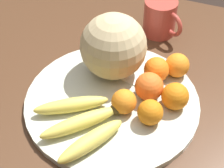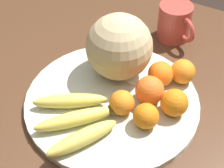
% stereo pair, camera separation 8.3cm
% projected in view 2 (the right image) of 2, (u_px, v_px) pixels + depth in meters
% --- Properties ---
extents(kitchen_table, '(1.53, 0.89, 0.75)m').
position_uv_depth(kitchen_table, '(131.00, 118.00, 0.97)').
color(kitchen_table, '#4C301E').
rests_on(kitchen_table, ground_plane).
extents(fruit_bowl, '(0.40, 0.40, 0.02)m').
position_uv_depth(fruit_bowl, '(112.00, 102.00, 0.87)').
color(fruit_bowl, beige).
rests_on(fruit_bowl, kitchen_table).
extents(melon, '(0.16, 0.16, 0.16)m').
position_uv_depth(melon, '(119.00, 47.00, 0.88)').
color(melon, '#C6B284').
rests_on(melon, fruit_bowl).
extents(banana_bunch, '(0.21, 0.21, 0.04)m').
position_uv_depth(banana_bunch, '(77.00, 119.00, 0.80)').
color(banana_bunch, '#473819').
rests_on(banana_bunch, fruit_bowl).
extents(orange_front_left, '(0.06, 0.06, 0.06)m').
position_uv_depth(orange_front_left, '(161.00, 74.00, 0.88)').
color(orange_front_left, orange).
rests_on(orange_front_left, fruit_bowl).
extents(orange_front_right, '(0.06, 0.06, 0.06)m').
position_uv_depth(orange_front_right, '(146.00, 116.00, 0.79)').
color(orange_front_right, orange).
rests_on(orange_front_right, fruit_bowl).
extents(orange_mid_center, '(0.06, 0.06, 0.06)m').
position_uv_depth(orange_mid_center, '(174.00, 103.00, 0.81)').
color(orange_mid_center, orange).
rests_on(orange_mid_center, fruit_bowl).
extents(orange_back_left, '(0.06, 0.06, 0.06)m').
position_uv_depth(orange_back_left, '(183.00, 72.00, 0.89)').
color(orange_back_left, orange).
rests_on(orange_back_left, fruit_bowl).
extents(orange_back_right, '(0.06, 0.06, 0.06)m').
position_uv_depth(orange_back_right, '(122.00, 103.00, 0.82)').
color(orange_back_right, orange).
rests_on(orange_back_right, fruit_bowl).
extents(orange_top_small, '(0.07, 0.07, 0.07)m').
position_uv_depth(orange_top_small, '(150.00, 90.00, 0.84)').
color(orange_top_small, orange).
rests_on(orange_top_small, fruit_bowl).
extents(produce_tag, '(0.09, 0.05, 0.00)m').
position_uv_depth(produce_tag, '(133.00, 79.00, 0.91)').
color(produce_tag, white).
rests_on(produce_tag, fruit_bowl).
extents(ceramic_mug, '(0.12, 0.10, 0.10)m').
position_uv_depth(ceramic_mug, '(176.00, 22.00, 1.02)').
color(ceramic_mug, '#B74238').
rests_on(ceramic_mug, kitchen_table).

